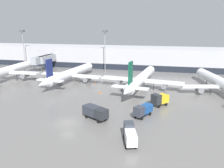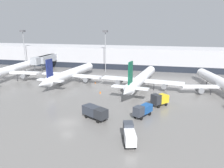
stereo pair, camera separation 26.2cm
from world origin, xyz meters
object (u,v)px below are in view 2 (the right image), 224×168
(parked_jet_3, at_px, (8,71))
(service_truck_1, at_px, (143,110))
(traffic_cone_1, at_px, (95,82))
(apron_light_mast_3, at_px, (105,39))
(service_truck_3, at_px, (160,99))
(parked_jet_1, at_px, (224,85))
(apron_light_mast_4, at_px, (23,38))
(traffic_cone_3, at_px, (84,109))
(service_truck_0, at_px, (129,134))
(traffic_cone_4, at_px, (100,92))
(parked_jet_0, at_px, (71,74))
(service_truck_2, at_px, (95,112))
(parked_jet_5, at_px, (141,79))

(parked_jet_3, relative_size, service_truck_1, 7.17)
(traffic_cone_1, xyz_separation_m, apron_light_mast_3, (-1.79, 19.24, 12.81))
(service_truck_3, height_order, traffic_cone_1, service_truck_3)
(parked_jet_1, height_order, traffic_cone_1, parked_jet_1)
(parked_jet_1, height_order, apron_light_mast_4, apron_light_mast_4)
(parked_jet_1, relative_size, traffic_cone_3, 62.10)
(apron_light_mast_4, bearing_deg, service_truck_0, -44.57)
(traffic_cone_4, bearing_deg, traffic_cone_1, 114.92)
(service_truck_0, height_order, traffic_cone_3, service_truck_0)
(parked_jet_0, distance_m, apron_light_mast_4, 39.06)
(service_truck_3, relative_size, traffic_cone_3, 7.22)
(traffic_cone_4, distance_m, apron_light_mast_4, 56.12)
(service_truck_0, bearing_deg, traffic_cone_1, 9.66)
(parked_jet_3, distance_m, apron_light_mast_3, 37.18)
(parked_jet_1, distance_m, traffic_cone_4, 33.50)
(parked_jet_0, distance_m, parked_jet_3, 21.91)
(parked_jet_0, distance_m, service_truck_0, 43.31)
(parked_jet_3, height_order, traffic_cone_1, parked_jet_3)
(service_truck_2, height_order, traffic_cone_3, service_truck_2)
(parked_jet_5, relative_size, service_truck_0, 6.59)
(parked_jet_1, xyz_separation_m, service_truck_1, (-19.63, -20.86, -1.11))
(parked_jet_0, distance_m, service_truck_3, 33.90)
(parked_jet_0, bearing_deg, traffic_cone_1, -87.08)
(parked_jet_1, bearing_deg, service_truck_2, 117.11)
(parked_jet_0, bearing_deg, service_truck_0, -137.98)
(service_truck_3, bearing_deg, parked_jet_0, -77.84)
(parked_jet_5, bearing_deg, service_truck_3, -149.93)
(parked_jet_0, distance_m, traffic_cone_3, 27.52)
(parked_jet_1, distance_m, service_truck_0, 37.90)
(parked_jet_3, height_order, service_truck_0, parked_jet_3)
(service_truck_2, bearing_deg, service_truck_1, 49.80)
(parked_jet_0, xyz_separation_m, service_truck_2, (17.23, -27.49, -1.11))
(parked_jet_1, xyz_separation_m, apron_light_mast_3, (-39.12, 22.07, 10.52))
(parked_jet_0, relative_size, apron_light_mast_3, 2.07)
(service_truck_1, xyz_separation_m, traffic_cone_4, (-12.97, 13.52, -1.19))
(parked_jet_3, relative_size, traffic_cone_3, 61.38)
(parked_jet_3, bearing_deg, apron_light_mast_3, -56.59)
(parked_jet_1, distance_m, service_truck_3, 21.38)
(parked_jet_0, relative_size, service_truck_0, 6.58)
(service_truck_2, bearing_deg, service_truck_0, -13.72)
(parked_jet_1, bearing_deg, apron_light_mast_4, 59.69)
(parked_jet_0, bearing_deg, service_truck_3, -113.62)
(parked_jet_1, xyz_separation_m, traffic_cone_3, (-32.44, -20.55, -2.31))
(service_truck_1, relative_size, traffic_cone_3, 8.56)
(service_truck_2, relative_size, traffic_cone_3, 9.73)
(parked_jet_3, relative_size, service_truck_3, 8.50)
(traffic_cone_4, bearing_deg, service_truck_0, -63.85)
(parked_jet_3, bearing_deg, apron_light_mast_4, 18.24)
(service_truck_1, height_order, apron_light_mast_3, apron_light_mast_3)
(traffic_cone_3, bearing_deg, parked_jet_0, 119.42)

